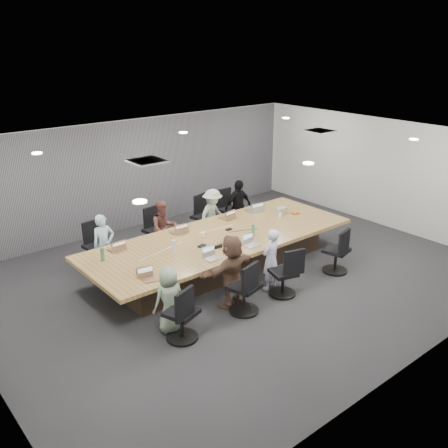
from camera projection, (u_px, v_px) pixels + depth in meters
floor at (236, 276)px, 10.52m from camera, size 10.00×8.00×0.00m
ceiling at (237, 144)px, 9.53m from camera, size 10.00×8.00×0.00m
wall_back at (136, 173)px, 12.92m from camera, size 10.00×0.00×2.80m
wall_front at (419, 285)px, 7.14m from camera, size 10.00×0.00×2.80m
wall_right at (382, 173)px, 13.00m from camera, size 0.00×8.00×2.80m
curtain at (137, 174)px, 12.86m from camera, size 9.80×0.04×2.80m
conference_table at (221, 251)px, 10.74m from camera, size 6.00×2.20×0.74m
chair_0 at (97, 250)px, 10.74m from camera, size 0.63×0.63×0.84m
chair_1 at (156, 234)px, 11.62m from camera, size 0.64×0.64×0.84m
chair_2 at (204, 220)px, 12.45m from camera, size 0.72×0.72×0.88m
chair_3 at (229, 213)px, 12.94m from camera, size 0.61×0.61×0.87m
chair_4 at (182, 317)px, 8.19m from camera, size 0.72×0.72×0.84m
chair_5 at (244, 291)px, 9.00m from camera, size 0.71×0.71×0.86m
chair_6 at (283, 276)px, 9.61m from camera, size 0.67×0.67×0.80m
chair_7 at (336, 254)px, 10.56m from camera, size 0.68×0.68×0.83m
person_0 at (104, 245)px, 10.41m from camera, size 0.49×0.33×1.31m
laptop_0 at (116, 249)px, 9.98m from camera, size 0.33×0.24×0.02m
person_1 at (164, 229)px, 11.29m from camera, size 0.73×0.62×1.31m
laptop_1 at (177, 232)px, 10.86m from camera, size 0.34×0.24×0.02m
person_2 at (213, 215)px, 12.12m from camera, size 0.94×0.68×1.31m
laptop_2 at (227, 218)px, 11.69m from camera, size 0.37×0.28×0.02m
person_3 at (238, 207)px, 12.60m from camera, size 0.82×0.34×1.39m
laptop_3 at (253, 210)px, 12.18m from camera, size 0.36×0.27×0.02m
person_4 at (169, 299)px, 8.38m from camera, size 0.59×0.39×1.18m
laptop_4 at (152, 280)px, 8.72m from camera, size 0.34×0.27×0.02m
person_5 at (232, 271)px, 9.16m from camera, size 1.34×0.57×1.40m
laptop_5 at (213, 259)px, 9.54m from camera, size 0.30×0.21×0.02m
person_6 at (271, 259)px, 9.78m from camera, size 0.49×0.36×1.26m
laptop_6 at (252, 245)px, 10.14m from camera, size 0.32×0.24×0.02m
bottle_green_left at (103, 254)px, 9.43m from camera, size 0.09×0.09×0.26m
bottle_green_right at (253, 230)px, 10.61m from camera, size 0.09×0.09×0.25m
bottle_clear at (174, 246)px, 9.83m from camera, size 0.08×0.08×0.24m
cup_white_far at (203, 235)px, 10.55m from camera, size 0.12×0.12×0.11m
cup_white_near at (280, 215)px, 11.74m from camera, size 0.09×0.09×0.09m
mug_brown at (138, 271)px, 8.94m from camera, size 0.11×0.11×0.11m
mic_left at (202, 246)px, 10.10m from camera, size 0.19×0.16×0.03m
mic_right at (229, 229)px, 10.97m from camera, size 0.16×0.12×0.03m
stapler at (218, 247)px, 10.02m from camera, size 0.18×0.06×0.06m
canvas_bag at (281, 210)px, 11.98m from camera, size 0.27×0.17×0.14m
snack_packet at (295, 213)px, 11.96m from camera, size 0.17×0.12×0.04m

